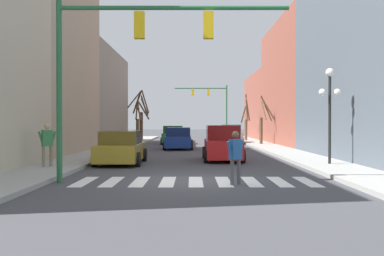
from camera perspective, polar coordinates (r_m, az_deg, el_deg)
ground_plane at (r=14.80m, az=0.67°, el=-6.71°), size 240.00×240.00×0.00m
sidewalk_left at (r=15.81m, az=-20.64°, el=-6.01°), size 2.28×90.00×0.15m
sidewalk_right at (r=15.90m, az=21.85°, el=-5.97°), size 2.28×90.00×0.15m
building_row_left at (r=28.06m, az=-20.35°, el=8.69°), size 6.00×38.49×13.01m
building_row_right at (r=33.66m, az=17.55°, el=6.30°), size 6.00×51.14×12.00m
crosswalk_stripes at (r=14.56m, az=0.68°, el=-6.82°), size 7.65×2.60×0.01m
traffic_signal_near at (r=14.54m, az=-7.88°, el=10.33°), size 7.35×0.28×5.93m
traffic_signal_far at (r=57.72m, az=2.75°, el=3.61°), size 6.77×0.28×6.76m
street_lamp_right_corner at (r=20.15m, az=17.29°, el=3.91°), size 0.95×0.36×4.09m
car_driving_toward_lane at (r=32.81m, az=-1.51°, el=-1.38°), size 2.09×4.89×1.57m
car_parked_right_far at (r=41.24m, az=5.12°, el=-0.87°), size 2.07×4.22×1.75m
car_parked_left_mid at (r=22.66m, az=4.10°, el=-2.08°), size 1.97×4.22×1.78m
car_parked_left_near at (r=40.76m, az=-2.19°, el=-0.95°), size 2.12×4.26×1.64m
car_parked_right_mid at (r=21.06m, az=-8.79°, el=-2.56°), size 2.08×4.43×1.53m
pedestrian_near_right_corner at (r=18.84m, az=-17.72°, el=-1.58°), size 0.67×0.49×1.73m
pedestrian_on_left_sidewalk at (r=13.86m, az=5.74°, el=-3.17°), size 0.60×0.51×1.64m
street_tree_left_far at (r=47.54m, az=-6.34°, el=1.54°), size 3.13×3.08×5.27m
street_tree_right_mid at (r=44.44m, az=-6.59°, el=0.83°), size 1.49×2.75×4.12m
street_tree_left_near at (r=38.21m, az=9.21°, el=0.64°), size 1.28×1.41×4.08m
street_tree_right_far at (r=45.98m, az=7.07°, el=0.89°), size 1.08×1.52×4.72m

